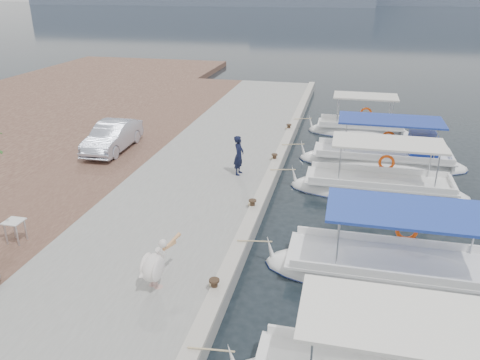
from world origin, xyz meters
name	(u,v)px	position (x,y,z in m)	size (l,w,h in m)	color
ground	(254,242)	(0.00, 0.00, 0.00)	(400.00, 400.00, 0.00)	black
concrete_quay	(209,173)	(-3.00, 5.00, 0.25)	(6.00, 40.00, 0.50)	gray
quay_curb	(272,172)	(-0.22, 5.00, 0.56)	(0.44, 40.00, 0.12)	#AEA89A
cobblestone_strip	(106,164)	(-8.00, 5.00, 0.25)	(4.00, 40.00, 0.50)	brown
fishing_caique_b	(396,275)	(4.46, -1.11, 0.12)	(7.74, 2.47, 2.83)	white
fishing_caique_c	(378,191)	(4.19, 5.00, 0.12)	(7.21, 2.23, 2.83)	white
fishing_caique_d	(384,161)	(4.59, 8.47, 0.19)	(7.79, 2.40, 2.83)	white
fishing_caique_e	(359,132)	(3.50, 13.31, 0.13)	(5.82, 2.06, 2.83)	white
mooring_bollards	(253,203)	(-0.35, 1.50, 0.69)	(0.28, 20.28, 0.33)	black
pelican	(154,266)	(-1.93, -3.68, 1.13)	(0.86, 1.57, 1.23)	tan
fisherman	(239,155)	(-1.57, 4.59, 1.34)	(0.61, 0.40, 1.68)	black
parked_car	(112,136)	(-8.19, 6.25, 1.19)	(1.45, 4.16, 1.37)	silver
folding_table	(15,227)	(-7.04, -2.47, 1.02)	(0.55, 0.55, 0.73)	silver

